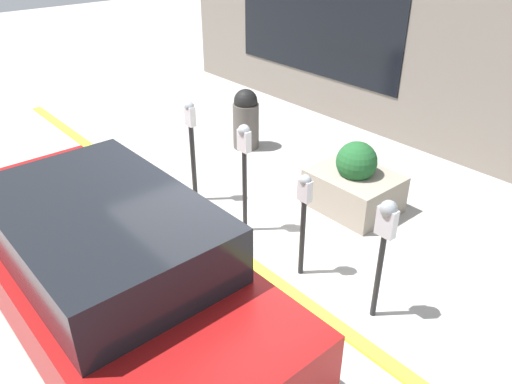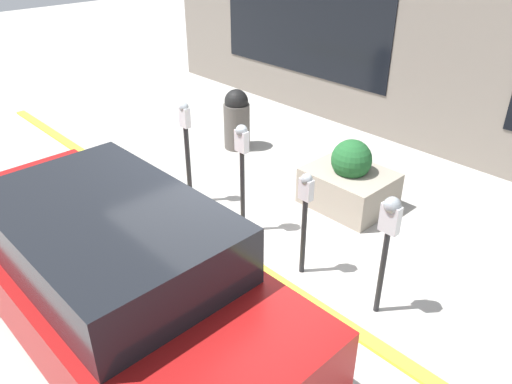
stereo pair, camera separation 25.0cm
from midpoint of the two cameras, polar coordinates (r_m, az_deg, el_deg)
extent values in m
plane|color=#ADAAA3|center=(6.27, 0.49, -7.61)|extent=(40.00, 40.00, 0.00)
cube|color=gold|center=(6.22, -0.07, -7.75)|extent=(14.30, 0.16, 0.04)
cube|color=slate|center=(8.90, 23.44, 13.23)|extent=(14.30, 0.15, 3.28)
cube|color=black|center=(10.57, 7.36, 18.50)|extent=(4.29, 0.02, 1.97)
cylinder|color=#232326|center=(5.36, 15.10, -9.35)|extent=(0.06, 0.06, 1.03)
cube|color=silver|center=(4.98, 16.09, -3.36)|extent=(0.20, 0.09, 0.31)
sphere|color=gray|center=(4.90, 16.33, -1.85)|extent=(0.17, 0.17, 0.17)
cylinder|color=#232326|center=(5.79, 6.54, -5.26)|extent=(0.06, 0.06, 1.00)
cube|color=silver|center=(5.46, 6.91, 0.16)|extent=(0.15, 0.09, 0.25)
sphere|color=gray|center=(5.40, 6.99, 1.32)|extent=(0.13, 0.13, 0.13)
cylinder|color=#232326|center=(6.49, -0.20, -0.02)|extent=(0.06, 0.06, 1.18)
cube|color=silver|center=(6.16, -0.21, 5.86)|extent=(0.18, 0.09, 0.28)
sphere|color=gray|center=(6.11, -0.21, 7.04)|extent=(0.15, 0.15, 0.15)
cylinder|color=#232326|center=(7.25, -6.19, 3.20)|extent=(0.07, 0.07, 1.18)
cube|color=silver|center=(6.96, -6.51, 8.61)|extent=(0.15, 0.09, 0.28)
sphere|color=gray|center=(6.91, -6.58, 9.70)|extent=(0.13, 0.13, 0.13)
cube|color=gray|center=(7.32, 12.03, 0.14)|extent=(1.18, 0.96, 0.55)
sphere|color=#1E5628|center=(7.11, 12.42, 3.39)|extent=(0.58, 0.58, 0.58)
cube|color=maroon|center=(5.13, -15.80, -8.91)|extent=(4.62, 1.78, 0.67)
cube|color=black|center=(4.65, -15.79, -4.15)|extent=(2.40, 1.55, 0.55)
cylinder|color=black|center=(6.67, -14.82, -2.54)|extent=(0.71, 0.21, 0.71)
cylinder|color=black|center=(4.76, 1.97, -16.62)|extent=(0.71, 0.21, 0.71)
cylinder|color=#514C47|center=(9.03, -0.36, 7.56)|extent=(0.46, 0.46, 0.82)
sphere|color=black|center=(8.87, -0.37, 10.36)|extent=(0.42, 0.42, 0.42)
camera|label=1|loc=(0.12, 91.23, -0.70)|focal=35.00mm
camera|label=2|loc=(0.12, -88.77, 0.70)|focal=35.00mm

